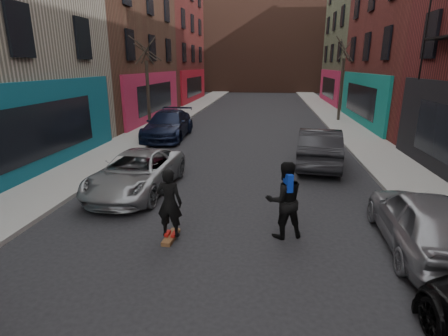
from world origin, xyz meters
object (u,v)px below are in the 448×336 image
(parked_left_far, at_px, (137,172))
(parked_left_end, at_px, (168,125))
(parked_right_end, at_px, (319,147))
(skateboard, at_px, (171,237))
(tree_right_far, at_px, (342,72))
(skateboarder, at_px, (169,203))
(parked_right_far, at_px, (424,221))
(tree_left_far, at_px, (147,77))
(pedestrian, at_px, (284,200))

(parked_left_far, xyz_separation_m, parked_left_end, (-1.40, 8.63, 0.12))
(parked_right_end, relative_size, skateboard, 5.93)
(tree_right_far, xyz_separation_m, parked_right_end, (-3.00, -12.16, -2.75))
(parked_left_far, bearing_deg, skateboarder, -55.04)
(parked_left_far, relative_size, skateboard, 5.89)
(parked_right_far, bearing_deg, parked_left_end, -48.90)
(skateboard, bearing_deg, tree_left_far, 114.06)
(parked_right_far, bearing_deg, skateboard, 4.76)
(tree_left_far, xyz_separation_m, pedestrian, (7.71, -12.78, -2.42))
(pedestrian, bearing_deg, tree_right_far, -122.99)
(parked_left_end, bearing_deg, parked_left_far, -82.85)
(parked_left_far, relative_size, skateboarder, 2.80)
(skateboarder, xyz_separation_m, pedestrian, (2.69, 0.50, 0.02))
(parked_right_far, relative_size, parked_right_end, 0.88)
(tree_left_far, relative_size, skateboard, 8.12)
(parked_left_end, bearing_deg, parked_right_end, -32.86)
(parked_left_far, bearing_deg, tree_right_far, 62.11)
(tree_left_far, bearing_deg, skateboarder, -69.33)
(parked_right_end, bearing_deg, parked_left_end, -23.77)
(parked_right_far, relative_size, pedestrian, 2.20)
(tree_right_far, height_order, parked_right_far, tree_right_far)
(parked_right_end, xyz_separation_m, skateboard, (-4.39, -7.12, -0.73))
(skateboard, distance_m, pedestrian, 2.89)
(skateboarder, bearing_deg, parked_left_end, -70.45)
(skateboard, bearing_deg, tree_right_far, 72.42)
(tree_left_far, height_order, tree_right_far, tree_right_far)
(pedestrian, bearing_deg, tree_left_far, -77.87)
(tree_right_far, distance_m, parked_left_end, 13.44)
(parked_right_end, bearing_deg, pedestrian, 82.65)
(parked_left_far, height_order, parked_right_end, parked_right_end)
(parked_left_far, xyz_separation_m, pedestrian, (4.71, -2.64, 0.31))
(parked_right_far, bearing_deg, parked_right_end, -75.98)
(tree_right_far, distance_m, pedestrian, 19.53)
(parked_left_end, distance_m, pedestrian, 12.81)
(parked_right_far, xyz_separation_m, parked_right_end, (-1.40, 6.90, 0.07))
(parked_right_end, bearing_deg, parked_right_far, 108.49)
(tree_right_far, bearing_deg, parked_left_end, -145.17)
(parked_left_far, height_order, parked_right_far, parked_right_far)
(skateboarder, bearing_deg, tree_left_far, -65.94)
(tree_left_far, distance_m, skateboarder, 14.40)
(tree_right_far, xyz_separation_m, skateboard, (-7.39, -19.28, -3.48))
(tree_left_far, xyz_separation_m, parked_right_end, (9.40, -6.16, -2.60))
(skateboarder, bearing_deg, parked_right_far, -174.40)
(parked_right_far, bearing_deg, parked_left_far, -17.95)
(parked_left_end, distance_m, parked_right_far, 14.76)
(parked_left_far, distance_m, parked_right_far, 8.33)
(parked_right_far, distance_m, skateboarder, 5.80)
(tree_left_far, relative_size, parked_right_end, 1.37)
(tree_right_far, bearing_deg, parked_right_end, -103.86)
(parked_left_far, height_order, parked_left_end, parked_left_end)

